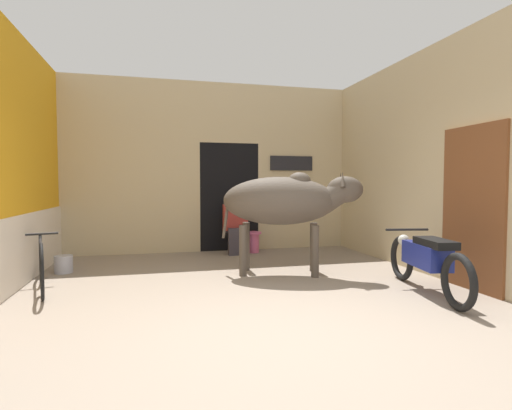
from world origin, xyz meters
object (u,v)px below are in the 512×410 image
object	(u,v)px
motorcycle_near	(426,259)
bucket	(64,264)
plastic_stool	(253,241)
bicycle	(41,263)
cow	(286,201)
shopkeeper_seated	(236,223)

from	to	relation	value
motorcycle_near	bucket	bearing A→B (deg)	153.21
motorcycle_near	plastic_stool	distance (m)	3.60
bicycle	plastic_stool	xyz separation A→B (m)	(3.23, 2.02, -0.12)
cow	bicycle	bearing A→B (deg)	-177.77
cow	motorcycle_near	world-z (taller)	cow
motorcycle_near	bucket	distance (m)	5.08
bicycle	shopkeeper_seated	world-z (taller)	shopkeeper_seated
motorcycle_near	cow	bearing A→B (deg)	132.41
cow	motorcycle_near	size ratio (longest dim) A/B	1.08
cow	shopkeeper_seated	world-z (taller)	cow
motorcycle_near	bucket	xyz separation A→B (m)	(-4.53, 2.28, -0.29)
plastic_stool	bucket	size ratio (longest dim) A/B	1.54
cow	plastic_stool	xyz separation A→B (m)	(-0.03, 1.90, -0.86)
motorcycle_near	bicycle	bearing A→B (deg)	164.00
cow	shopkeeper_seated	size ratio (longest dim) A/B	1.84
cow	bucket	xyz separation A→B (m)	(-3.21, 0.85, -0.95)
cow	bicycle	xyz separation A→B (m)	(-3.26, -0.13, -0.74)
plastic_stool	shopkeeper_seated	bearing A→B (deg)	-166.40
motorcycle_near	shopkeeper_seated	world-z (taller)	shopkeeper_seated
bicycle	bucket	world-z (taller)	bicycle
cow	motorcycle_near	bearing A→B (deg)	-47.59
bicycle	bucket	bearing A→B (deg)	87.02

